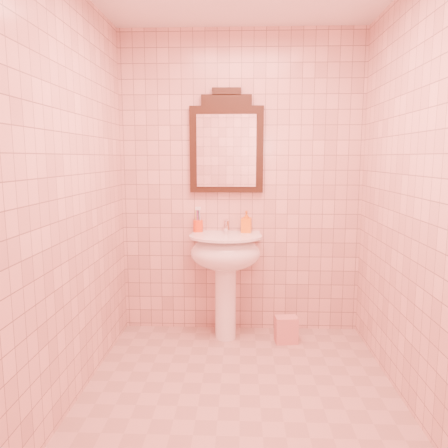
{
  "coord_description": "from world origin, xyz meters",
  "views": [
    {
      "loc": [
        -0.0,
        -2.55,
        1.47
      ],
      "look_at": [
        -0.12,
        0.55,
        1.0
      ],
      "focal_mm": 35.0,
      "sensor_mm": 36.0,
      "label": 1
    }
  ],
  "objects_px": {
    "mirror": "(226,145)",
    "toothbrush_cup": "(198,226)",
    "towel": "(286,330)",
    "soap_dispenser": "(246,222)",
    "pedestal_sink": "(226,260)"
  },
  "relations": [
    {
      "from": "pedestal_sink",
      "to": "mirror",
      "type": "height_order",
      "value": "mirror"
    },
    {
      "from": "mirror",
      "to": "toothbrush_cup",
      "type": "height_order",
      "value": "mirror"
    },
    {
      "from": "towel",
      "to": "toothbrush_cup",
      "type": "bearing_deg",
      "value": 163.26
    },
    {
      "from": "toothbrush_cup",
      "to": "mirror",
      "type": "bearing_deg",
      "value": 11.95
    },
    {
      "from": "mirror",
      "to": "toothbrush_cup",
      "type": "xyz_separation_m",
      "value": [
        -0.23,
        -0.05,
        -0.66
      ]
    },
    {
      "from": "towel",
      "to": "soap_dispenser",
      "type": "bearing_deg",
      "value": 148.22
    },
    {
      "from": "pedestal_sink",
      "to": "towel",
      "type": "relative_size",
      "value": 4.04
    },
    {
      "from": "soap_dispenser",
      "to": "towel",
      "type": "bearing_deg",
      "value": -24.07
    },
    {
      "from": "pedestal_sink",
      "to": "mirror",
      "type": "xyz_separation_m",
      "value": [
        0.0,
        0.2,
        0.92
      ]
    },
    {
      "from": "soap_dispenser",
      "to": "mirror",
      "type": "bearing_deg",
      "value": 165.84
    },
    {
      "from": "toothbrush_cup",
      "to": "towel",
      "type": "relative_size",
      "value": 0.86
    },
    {
      "from": "mirror",
      "to": "toothbrush_cup",
      "type": "bearing_deg",
      "value": -168.05
    },
    {
      "from": "pedestal_sink",
      "to": "mirror",
      "type": "distance_m",
      "value": 0.94
    },
    {
      "from": "mirror",
      "to": "towel",
      "type": "height_order",
      "value": "mirror"
    },
    {
      "from": "toothbrush_cup",
      "to": "soap_dispenser",
      "type": "distance_m",
      "value": 0.4
    }
  ]
}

